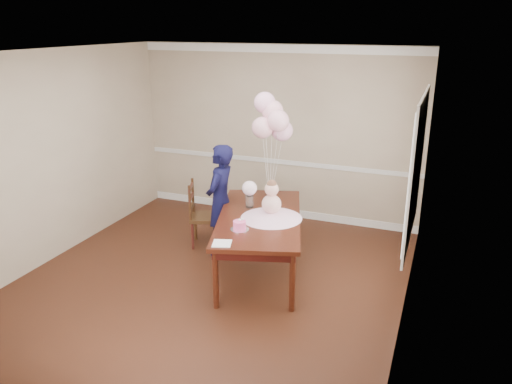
% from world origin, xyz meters
% --- Properties ---
extents(floor, '(4.50, 5.00, 0.00)m').
position_xyz_m(floor, '(0.00, 0.00, 0.00)').
color(floor, black).
rests_on(floor, ground).
extents(ceiling, '(4.50, 5.00, 0.02)m').
position_xyz_m(ceiling, '(0.00, 0.00, 2.70)').
color(ceiling, white).
rests_on(ceiling, wall_back).
extents(wall_back, '(4.50, 0.02, 2.70)m').
position_xyz_m(wall_back, '(0.00, 2.50, 1.35)').
color(wall_back, tan).
rests_on(wall_back, floor).
extents(wall_front, '(4.50, 0.02, 2.70)m').
position_xyz_m(wall_front, '(0.00, -2.50, 1.35)').
color(wall_front, tan).
rests_on(wall_front, floor).
extents(wall_left, '(0.02, 5.00, 2.70)m').
position_xyz_m(wall_left, '(-2.25, 0.00, 1.35)').
color(wall_left, tan).
rests_on(wall_left, floor).
extents(wall_right, '(0.02, 5.00, 2.70)m').
position_xyz_m(wall_right, '(2.25, 0.00, 1.35)').
color(wall_right, tan).
rests_on(wall_right, floor).
extents(chair_rail_trim, '(4.50, 0.02, 0.07)m').
position_xyz_m(chair_rail_trim, '(0.00, 2.49, 0.90)').
color(chair_rail_trim, silver).
rests_on(chair_rail_trim, wall_back).
extents(crown_molding, '(4.50, 0.02, 0.12)m').
position_xyz_m(crown_molding, '(0.00, 2.49, 2.63)').
color(crown_molding, white).
rests_on(crown_molding, wall_back).
extents(baseboard_trim, '(4.50, 0.02, 0.12)m').
position_xyz_m(baseboard_trim, '(0.00, 2.49, 0.06)').
color(baseboard_trim, white).
rests_on(baseboard_trim, floor).
extents(window_frame, '(0.02, 1.66, 1.56)m').
position_xyz_m(window_frame, '(2.23, 0.50, 1.55)').
color(window_frame, silver).
rests_on(window_frame, wall_right).
extents(window_blinds, '(0.01, 1.50, 1.40)m').
position_xyz_m(window_blinds, '(2.21, 0.50, 1.55)').
color(window_blinds, silver).
rests_on(window_blinds, wall_right).
extents(dining_table_top, '(1.53, 2.18, 0.05)m').
position_xyz_m(dining_table_top, '(0.45, 0.56, 0.72)').
color(dining_table_top, black).
rests_on(dining_table_top, table_leg_fl).
extents(table_apron, '(1.40, 2.06, 0.10)m').
position_xyz_m(table_apron, '(0.45, 0.56, 0.64)').
color(table_apron, black).
rests_on(table_apron, table_leg_fl).
extents(table_leg_fl, '(0.09, 0.09, 0.69)m').
position_xyz_m(table_leg_fl, '(0.32, -0.43, 0.35)').
color(table_leg_fl, black).
rests_on(table_leg_fl, floor).
extents(table_leg_fr, '(0.09, 0.09, 0.69)m').
position_xyz_m(table_leg_fr, '(1.11, -0.19, 0.35)').
color(table_leg_fr, black).
rests_on(table_leg_fr, floor).
extents(table_leg_bl, '(0.09, 0.09, 0.69)m').
position_xyz_m(table_leg_bl, '(-0.22, 1.31, 0.35)').
color(table_leg_bl, black).
rests_on(table_leg_bl, floor).
extents(table_leg_br, '(0.09, 0.09, 0.69)m').
position_xyz_m(table_leg_br, '(0.58, 1.55, 0.35)').
color(table_leg_br, black).
rests_on(table_leg_br, floor).
extents(baby_skirt, '(0.94, 0.94, 0.10)m').
position_xyz_m(baby_skirt, '(0.61, 0.56, 0.79)').
color(baby_skirt, '#F1B1D2').
rests_on(baby_skirt, dining_table_top).
extents(baby_torso, '(0.24, 0.24, 0.24)m').
position_xyz_m(baby_torso, '(0.61, 0.56, 0.92)').
color(baby_torso, pink).
rests_on(baby_torso, baby_skirt).
extents(baby_head, '(0.17, 0.17, 0.17)m').
position_xyz_m(baby_head, '(0.61, 0.56, 1.11)').
color(baby_head, beige).
rests_on(baby_head, baby_torso).
extents(baby_hair, '(0.12, 0.12, 0.12)m').
position_xyz_m(baby_hair, '(0.61, 0.56, 1.17)').
color(baby_hair, brown).
rests_on(baby_hair, baby_head).
extents(cake_platter, '(0.27, 0.27, 0.01)m').
position_xyz_m(cake_platter, '(0.39, 0.08, 0.75)').
color(cake_platter, white).
rests_on(cake_platter, dining_table_top).
extents(birthday_cake, '(0.19, 0.19, 0.10)m').
position_xyz_m(birthday_cake, '(0.39, 0.08, 0.80)').
color(birthday_cake, '#FF509A').
rests_on(birthday_cake, cake_platter).
extents(cake_flower_a, '(0.03, 0.03, 0.03)m').
position_xyz_m(cake_flower_a, '(0.39, 0.08, 0.86)').
color(cake_flower_a, white).
rests_on(cake_flower_a, birthday_cake).
extents(cake_flower_b, '(0.03, 0.03, 0.03)m').
position_xyz_m(cake_flower_b, '(0.41, 0.10, 0.86)').
color(cake_flower_b, white).
rests_on(cake_flower_b, birthday_cake).
extents(rose_vase_near, '(0.12, 0.12, 0.16)m').
position_xyz_m(rose_vase_near, '(0.22, 0.80, 0.82)').
color(rose_vase_near, silver).
rests_on(rose_vase_near, dining_table_top).
extents(roses_near, '(0.19, 0.19, 0.19)m').
position_xyz_m(roses_near, '(0.22, 0.80, 1.00)').
color(roses_near, white).
rests_on(roses_near, rose_vase_near).
extents(napkin, '(0.25, 0.25, 0.01)m').
position_xyz_m(napkin, '(0.36, -0.35, 0.75)').
color(napkin, white).
rests_on(napkin, dining_table_top).
extents(balloon_weight, '(0.05, 0.05, 0.02)m').
position_xyz_m(balloon_weight, '(0.38, 1.11, 0.75)').
color(balloon_weight, silver).
rests_on(balloon_weight, dining_table_top).
extents(balloon_a, '(0.28, 0.28, 0.28)m').
position_xyz_m(balloon_a, '(0.29, 1.08, 1.73)').
color(balloon_a, '#E9A5B1').
rests_on(balloon_a, balloon_ribbon_a).
extents(balloon_b, '(0.28, 0.28, 0.28)m').
position_xyz_m(balloon_b, '(0.49, 1.09, 1.83)').
color(balloon_b, '#F3ACBF').
rests_on(balloon_b, balloon_ribbon_b).
extents(balloon_c, '(0.28, 0.28, 0.28)m').
position_xyz_m(balloon_c, '(0.37, 1.21, 1.93)').
color(balloon_c, '#FFB4C5').
rests_on(balloon_c, balloon_ribbon_c).
extents(balloon_d, '(0.28, 0.28, 0.28)m').
position_xyz_m(balloon_d, '(0.27, 1.20, 2.03)').
color(balloon_d, '#FFB4D7').
rests_on(balloon_d, balloon_ribbon_d).
extents(balloon_e, '(0.28, 0.28, 0.28)m').
position_xyz_m(balloon_e, '(0.50, 1.23, 1.68)').
color(balloon_e, '#E7A3C3').
rests_on(balloon_e, balloon_ribbon_e).
extents(balloon_ribbon_a, '(0.09, 0.03, 0.83)m').
position_xyz_m(balloon_ribbon_a, '(0.34, 1.10, 1.17)').
color(balloon_ribbon_a, white).
rests_on(balloon_ribbon_a, balloon_weight).
extents(balloon_ribbon_b, '(0.11, 0.02, 0.92)m').
position_xyz_m(balloon_ribbon_b, '(0.44, 1.10, 1.22)').
color(balloon_ribbon_b, silver).
rests_on(balloon_ribbon_b, balloon_weight).
extents(balloon_ribbon_c, '(0.01, 0.10, 1.03)m').
position_xyz_m(balloon_ribbon_c, '(0.38, 1.16, 1.27)').
color(balloon_ribbon_c, white).
rests_on(balloon_ribbon_c, balloon_weight).
extents(balloon_ribbon_d, '(0.11, 0.08, 1.12)m').
position_xyz_m(balloon_ribbon_d, '(0.33, 1.16, 1.32)').
color(balloon_ribbon_d, white).
rests_on(balloon_ribbon_d, balloon_weight).
extents(balloon_ribbon_e, '(0.11, 0.11, 0.77)m').
position_xyz_m(balloon_ribbon_e, '(0.44, 1.17, 1.14)').
color(balloon_ribbon_e, white).
rests_on(balloon_ribbon_e, balloon_weight).
extents(dining_chair_seat, '(0.52, 0.52, 0.05)m').
position_xyz_m(dining_chair_seat, '(-0.54, 1.02, 0.41)').
color(dining_chair_seat, '#321C0D').
rests_on(dining_chair_seat, chair_leg_fl).
extents(chair_leg_fl, '(0.05, 0.05, 0.39)m').
position_xyz_m(chair_leg_fl, '(-0.64, 0.81, 0.20)').
color(chair_leg_fl, '#3E1411').
rests_on(chair_leg_fl, floor).
extents(chair_leg_fr, '(0.05, 0.05, 0.39)m').
position_xyz_m(chair_leg_fr, '(-0.33, 0.93, 0.20)').
color(chair_leg_fr, '#391E0F').
rests_on(chair_leg_fr, floor).
extents(chair_leg_bl, '(0.05, 0.05, 0.39)m').
position_xyz_m(chair_leg_bl, '(-0.75, 1.12, 0.20)').
color(chair_leg_bl, '#3C2310').
rests_on(chair_leg_bl, floor).
extents(chair_leg_br, '(0.05, 0.05, 0.39)m').
position_xyz_m(chair_leg_br, '(-0.45, 1.23, 0.20)').
color(chair_leg_br, '#381F0F').
rests_on(chair_leg_br, floor).
extents(chair_back_post_l, '(0.05, 0.05, 0.51)m').
position_xyz_m(chair_back_post_l, '(-0.66, 0.80, 0.68)').
color(chair_back_post_l, '#371D0F').
rests_on(chair_back_post_l, dining_chair_seat).
extents(chair_back_post_r, '(0.05, 0.05, 0.51)m').
position_xyz_m(chair_back_post_r, '(-0.77, 1.11, 0.68)').
color(chair_back_post_r, '#321C0D').
rests_on(chair_back_post_r, dining_chair_seat).
extents(chair_slat_low, '(0.15, 0.35, 0.05)m').
position_xyz_m(chair_slat_low, '(-0.71, 0.96, 0.57)').
color(chair_slat_low, '#351E0E').
rests_on(chair_slat_low, dining_chair_seat).
extents(chair_slat_mid, '(0.15, 0.35, 0.05)m').
position_xyz_m(chair_slat_mid, '(-0.71, 0.96, 0.71)').
color(chair_slat_mid, '#3B1710').
rests_on(chair_slat_mid, dining_chair_seat).
extents(chair_slat_top, '(0.15, 0.35, 0.05)m').
position_xyz_m(chair_slat_top, '(-0.71, 0.96, 0.86)').
color(chair_slat_top, '#3D1910').
rests_on(chair_slat_top, dining_chair_seat).
extents(woman, '(0.37, 0.56, 1.52)m').
position_xyz_m(woman, '(-0.22, 0.85, 0.76)').
color(woman, black).
rests_on(woman, floor).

